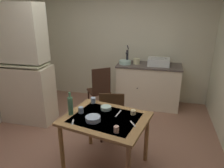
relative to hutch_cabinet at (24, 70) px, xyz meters
The scene contains 21 objects.
ground_plane 1.87m from the hutch_cabinet, 21.39° to the right, with size 5.21×5.21×0.00m, color #926651.
wall_back 2.17m from the hutch_cabinet, 47.06° to the left, with size 4.03×0.10×2.52m, color beige.
hutch_cabinet is the anchor object (origin of this frame).
counter_cabinet 2.52m from the hutch_cabinet, 29.34° to the left, with size 1.35×0.64×0.93m.
sink_basin 2.63m from the hutch_cabinet, 27.33° to the left, with size 0.44×0.34×0.15m.
hand_pump 2.09m from the hutch_cabinet, 36.99° to the left, with size 0.05×0.27×0.39m.
mixing_bowl_counter 2.01m from the hutch_cabinet, 35.27° to the left, with size 0.26×0.26×0.07m, color #ADD1C1.
stoneware_crock 2.24m from the hutch_cabinet, 33.14° to the left, with size 0.14×0.14×0.12m, color beige.
dining_table 2.02m from the hutch_cabinet, 27.02° to the right, with size 1.18×1.01×0.75m.
chair_far_side 1.80m from the hutch_cabinet, ahead, with size 0.47×0.47×0.86m.
chair_by_counter 1.46m from the hutch_cabinet, 27.74° to the left, with size 0.56×0.56×0.97m.
serving_bowl_wide 1.94m from the hutch_cabinet, 31.71° to the right, with size 0.19×0.19×0.06m, color #9EB2C6.
soup_bowl_small 1.86m from the hutch_cabinet, 21.62° to the right, with size 0.15×0.15×0.05m, color #ADD1C1.
mug_tall 2.32m from the hutch_cabinet, 31.27° to the right, with size 0.06×0.06×0.08m, color tan.
teacup_mint 2.23m from the hutch_cabinet, 19.21° to the right, with size 0.07×0.07×0.06m, color beige.
mug_dark 1.58m from the hutch_cabinet, 19.26° to the right, with size 0.07×0.07×0.08m, color #9EB2C6.
teacup_cream 1.67m from the hutch_cabinet, 31.11° to the right, with size 0.07×0.07×0.08m, color #9EB2C6.
glass_bottle 1.60m from the hutch_cabinet, 35.28° to the right, with size 0.07×0.07×0.31m.
table_knife 2.06m from the hutch_cabinet, 21.63° to the right, with size 0.20×0.02×0.01m, color silver.
teaspoon_near_bowl 1.81m from the hutch_cabinet, 38.12° to the right, with size 0.14×0.02×0.01m, color beige.
teaspoon_by_cup 2.36m from the hutch_cabinet, 24.57° to the right, with size 0.15×0.02×0.01m, color beige.
Camera 1 is at (0.95, -2.62, 2.06)m, focal length 33.93 mm.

